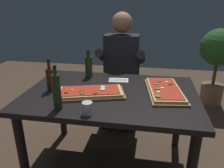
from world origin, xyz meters
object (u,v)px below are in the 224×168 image
Objects in this scene: seated_diner at (121,66)px; pizza_rectangular_left at (165,90)px; dining_table at (111,102)px; wine_bottle_dark at (89,66)px; pizza_rectangular_front at (91,92)px; vinegar_bottle_green at (57,91)px; tumbler_near_camera at (87,108)px; potted_plant_corner at (218,56)px; diner_chair at (122,84)px; oil_bottle_amber at (50,79)px.

pizza_rectangular_left is at bearing -56.15° from seated_diner.
dining_table is 0.48m from wine_bottle_dark.
vinegar_bottle_green is at bearing -120.11° from pizza_rectangular_front.
wine_bottle_dark is at bearing 159.32° from pizza_rectangular_left.
pizza_rectangular_left is 0.70m from tumbler_near_camera.
dining_table is at bearing -128.59° from potted_plant_corner.
potted_plant_corner is (1.37, 1.62, -0.05)m from pizza_rectangular_front.
vinegar_bottle_green is 1.14m from seated_diner.
wine_bottle_dark is 0.24× the size of potted_plant_corner.
pizza_rectangular_left is at bearing 14.19° from pizza_rectangular_front.
pizza_rectangular_left is 0.95m from diner_chair.
diner_chair is (-0.45, 0.79, -0.27)m from pizza_rectangular_left.
oil_bottle_amber reaches higher than diner_chair.
oil_bottle_amber is 1.09m from diner_chair.
wine_bottle_dark reaches higher than pizza_rectangular_front.
pizza_rectangular_front is 0.45m from wine_bottle_dark.
vinegar_bottle_green is (-0.31, -0.36, 0.23)m from dining_table.
tumbler_near_camera is at bearing -93.26° from diner_chair.
vinegar_bottle_green is at bearing -58.19° from oil_bottle_amber.
vinegar_bottle_green reaches higher than tumbler_near_camera.
pizza_rectangular_front is 6.87× the size of tumbler_near_camera.
pizza_rectangular_front is at bearing 101.42° from tumbler_near_camera.
vinegar_bottle_green is at bearing 170.05° from tumbler_near_camera.
oil_bottle_amber is 0.20× the size of seated_diner.
wine_bottle_dark is 0.85× the size of vinegar_bottle_green.
potted_plant_corner reaches higher than dining_table.
wine_bottle_dark is 0.69m from diner_chair.
dining_table is 0.21m from pizza_rectangular_front.
diner_chair is (0.07, 1.25, -0.30)m from tumbler_near_camera.
oil_bottle_amber reaches higher than pizza_rectangular_left.
seated_diner is at bearing 58.48° from oil_bottle_amber.
dining_table is 16.35× the size of tumbler_near_camera.
wine_bottle_dark is at bearing 107.01° from pizza_rectangular_front.
dining_table is at bearing 5.86° from oil_bottle_amber.
seated_diner reaches higher than vinegar_bottle_green.
pizza_rectangular_front is 0.54× the size of potted_plant_corner.
oil_bottle_amber is (-0.35, 0.03, 0.08)m from pizza_rectangular_front.
pizza_rectangular_left is at bearing 29.50° from vinegar_bottle_green.
wine_bottle_dark is 0.99× the size of oil_bottle_amber.
pizza_rectangular_front is at bearing -72.99° from wine_bottle_dark.
diner_chair is (0.48, 0.91, -0.36)m from oil_bottle_amber.
vinegar_bottle_green is at bearing -130.77° from dining_table.
wine_bottle_dark is 0.76m from tumbler_near_camera.
tumbler_near_camera is 0.06× the size of seated_diner.
vinegar_bottle_green is 0.24× the size of seated_diner.
diner_chair is at bearing 119.65° from pizza_rectangular_left.
seated_diner is at bearing 91.28° from dining_table.
oil_bottle_amber is at bearing -174.14° from dining_table.
oil_bottle_amber is 0.93m from seated_diner.
pizza_rectangular_front is 0.99m from diner_chair.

